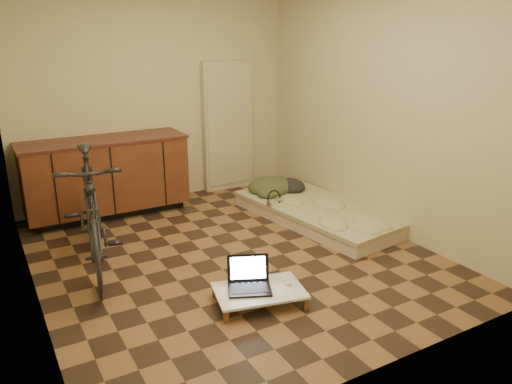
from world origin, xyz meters
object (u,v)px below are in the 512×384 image
bicycle (91,206)px  futon (319,212)px  laptop (249,282)px  lap_desk (259,291)px

bicycle → futon: (2.50, -0.02, -0.51)m
futon → laptop: 1.97m
bicycle → laptop: (0.93, -1.20, -0.44)m
bicycle → laptop: bicycle is taller
lap_desk → futon: bearing=52.7°
futon → lap_desk: 1.97m
bicycle → lap_desk: bearing=-42.4°
bicycle → futon: bearing=9.6°
futon → laptop: size_ratio=4.90×
bicycle → lap_desk: size_ratio=2.37×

